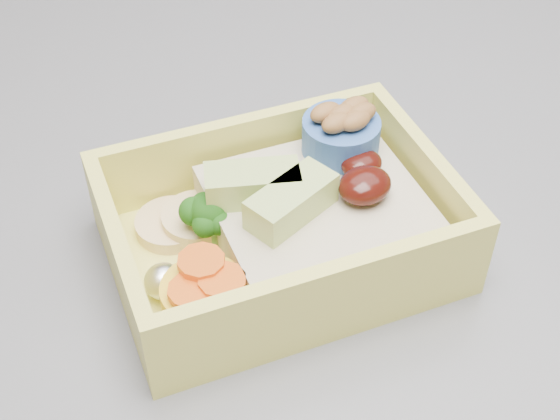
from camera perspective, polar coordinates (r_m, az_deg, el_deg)
bento_box at (r=0.48m, az=0.58°, el=-0.82°), size 0.23×0.19×0.08m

